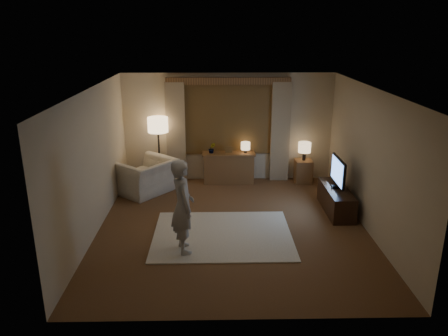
{
  "coord_description": "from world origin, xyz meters",
  "views": [
    {
      "loc": [
        -0.31,
        -7.52,
        3.64
      ],
      "look_at": [
        -0.14,
        0.6,
        0.98
      ],
      "focal_mm": 35.0,
      "sensor_mm": 36.0,
      "label": 1
    }
  ],
  "objects_px": {
    "tv_stand": "(336,200)",
    "person": "(183,206)",
    "sideboard": "(229,168)",
    "side_table": "(303,171)",
    "armchair": "(146,177)"
  },
  "relations": [
    {
      "from": "tv_stand",
      "to": "sideboard",
      "type": "bearing_deg",
      "value": 140.05
    },
    {
      "from": "side_table",
      "to": "person",
      "type": "xyz_separation_m",
      "value": [
        -2.67,
        -3.36,
        0.54
      ]
    },
    {
      "from": "side_table",
      "to": "person",
      "type": "distance_m",
      "value": 4.32
    },
    {
      "from": "sideboard",
      "to": "side_table",
      "type": "height_order",
      "value": "sideboard"
    },
    {
      "from": "sideboard",
      "to": "armchair",
      "type": "distance_m",
      "value": 2.01
    },
    {
      "from": "side_table",
      "to": "armchair",
      "type": "bearing_deg",
      "value": -170.55
    },
    {
      "from": "person",
      "to": "tv_stand",
      "type": "bearing_deg",
      "value": -77.67
    },
    {
      "from": "sideboard",
      "to": "person",
      "type": "xyz_separation_m",
      "value": [
        -0.86,
        -3.41,
        0.47
      ]
    },
    {
      "from": "sideboard",
      "to": "armchair",
      "type": "xyz_separation_m",
      "value": [
        -1.89,
        -0.67,
        0.04
      ]
    },
    {
      "from": "sideboard",
      "to": "person",
      "type": "height_order",
      "value": "person"
    },
    {
      "from": "armchair",
      "to": "side_table",
      "type": "height_order",
      "value": "armchair"
    },
    {
      "from": "tv_stand",
      "to": "person",
      "type": "xyz_separation_m",
      "value": [
        -3.0,
        -1.62,
        0.57
      ]
    },
    {
      "from": "tv_stand",
      "to": "person",
      "type": "relative_size",
      "value": 0.88
    },
    {
      "from": "sideboard",
      "to": "tv_stand",
      "type": "relative_size",
      "value": 0.86
    },
    {
      "from": "side_table",
      "to": "tv_stand",
      "type": "xyz_separation_m",
      "value": [
        0.34,
        -1.74,
        -0.03
      ]
    }
  ]
}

